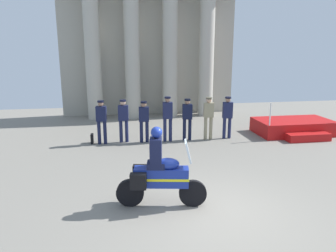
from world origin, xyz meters
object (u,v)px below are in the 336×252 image
(officer_in_row_1, at_px, (123,117))
(motorcycle_with_rider, at_px, (158,174))
(officer_in_row_6, at_px, (227,114))
(officer_in_row_5, at_px, (209,115))
(reviewing_stand, at_px, (294,127))
(officer_in_row_2, at_px, (144,118))
(officer_in_row_4, at_px, (187,116))
(officer_in_row_0, at_px, (101,119))
(officer_in_row_3, at_px, (168,115))
(briefcase_on_ground, at_px, (92,139))

(officer_in_row_1, height_order, motorcycle_with_rider, motorcycle_with_rider)
(officer_in_row_6, bearing_deg, officer_in_row_5, 10.03)
(reviewing_stand, xyz_separation_m, officer_in_row_5, (-3.85, -0.22, 0.72))
(officer_in_row_5, bearing_deg, officer_in_row_2, 6.75)
(officer_in_row_1, bearing_deg, officer_in_row_4, -175.25)
(officer_in_row_5, bearing_deg, officer_in_row_6, -169.97)
(officer_in_row_1, relative_size, motorcycle_with_rider, 0.80)
(officer_in_row_0, xyz_separation_m, officer_in_row_1, (0.83, 0.12, -0.01))
(officer_in_row_4, height_order, officer_in_row_6, officer_in_row_6)
(reviewing_stand, height_order, officer_in_row_0, officer_in_row_0)
(officer_in_row_1, height_order, officer_in_row_5, officer_in_row_5)
(officer_in_row_2, xyz_separation_m, officer_in_row_5, (2.56, -0.02, 0.06))
(motorcycle_with_rider, bearing_deg, officer_in_row_6, 66.86)
(reviewing_stand, xyz_separation_m, officer_in_row_0, (-8.02, -0.18, 0.70))
(officer_in_row_6, bearing_deg, officer_in_row_3, 8.23)
(briefcase_on_ground, bearing_deg, officer_in_row_2, -5.03)
(officer_in_row_5, relative_size, officer_in_row_6, 1.00)
(officer_in_row_3, height_order, motorcycle_with_rider, motorcycle_with_rider)
(briefcase_on_ground, bearing_deg, officer_in_row_5, -2.51)
(reviewing_stand, relative_size, officer_in_row_1, 1.90)
(reviewing_stand, height_order, motorcycle_with_rider, motorcycle_with_rider)
(officer_in_row_3, bearing_deg, officer_in_row_5, -172.65)
(officer_in_row_0, relative_size, officer_in_row_5, 0.98)
(reviewing_stand, bearing_deg, officer_in_row_4, -177.95)
(officer_in_row_1, distance_m, officer_in_row_2, 0.79)
(officer_in_row_4, distance_m, officer_in_row_5, 0.85)
(officer_in_row_2, bearing_deg, reviewing_stand, -170.95)
(officer_in_row_1, relative_size, officer_in_row_4, 1.01)
(officer_in_row_3, xyz_separation_m, briefcase_on_ground, (-2.92, 0.20, -0.87))
(officer_in_row_2, distance_m, officer_in_row_4, 1.71)
(officer_in_row_2, height_order, officer_in_row_5, officer_in_row_5)
(officer_in_row_2, xyz_separation_m, briefcase_on_ground, (-2.00, 0.18, -0.77))
(motorcycle_with_rider, relative_size, briefcase_on_ground, 5.77)
(officer_in_row_0, xyz_separation_m, officer_in_row_3, (2.52, -0.05, 0.05))
(officer_in_row_0, xyz_separation_m, motorcycle_with_rider, (1.44, -5.33, -0.20))
(officer_in_row_2, bearing_deg, officer_in_row_1, -2.82)
(officer_in_row_0, relative_size, officer_in_row_6, 0.99)
(officer_in_row_0, bearing_deg, officer_in_row_6, -172.79)
(officer_in_row_1, height_order, officer_in_row_4, officer_in_row_1)
(officer_in_row_0, distance_m, motorcycle_with_rider, 5.53)
(officer_in_row_5, bearing_deg, officer_in_row_4, 3.75)
(officer_in_row_0, bearing_deg, reviewing_stand, -171.45)
(reviewing_stand, bearing_deg, officer_in_row_1, -179.54)
(officer_in_row_2, xyz_separation_m, motorcycle_with_rider, (-0.16, -5.31, -0.15))
(officer_in_row_2, xyz_separation_m, officer_in_row_4, (1.71, 0.03, 0.03))
(officer_in_row_0, xyz_separation_m, officer_in_row_4, (3.31, 0.01, -0.01))
(officer_in_row_5, bearing_deg, officer_in_row_1, 4.49)
(officer_in_row_3, bearing_deg, briefcase_on_ground, 3.33)
(officer_in_row_6, relative_size, briefcase_on_ground, 4.72)
(reviewing_stand, xyz_separation_m, officer_in_row_2, (-6.41, -0.20, 0.66))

